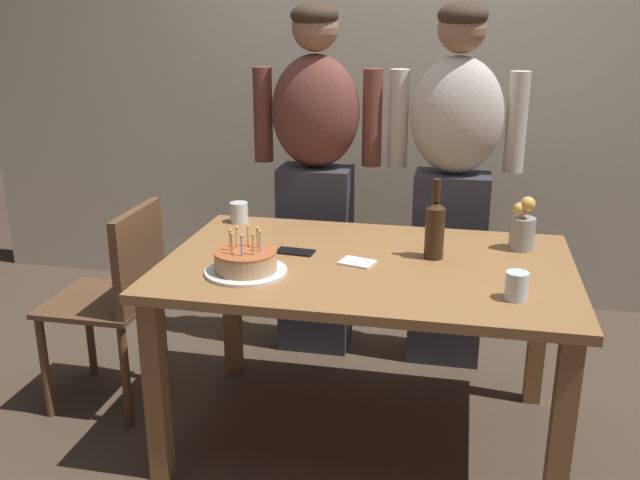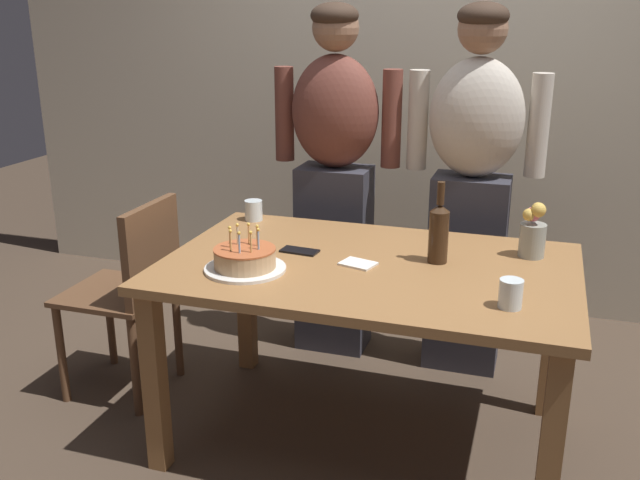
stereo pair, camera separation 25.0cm
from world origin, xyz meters
name	(u,v)px [view 2 (the right image)]	position (x,y,z in m)	size (l,w,h in m)	color
ground_plane	(365,437)	(0.00, 0.00, 0.00)	(10.00, 10.00, 0.00)	#47382B
back_wall	(440,73)	(0.00, 1.55, 1.30)	(5.20, 0.10, 2.60)	beige
dining_table	(368,288)	(0.00, 0.00, 0.64)	(1.50, 0.96, 0.74)	olive
birthday_cake	(245,260)	(-0.40, -0.20, 0.78)	(0.29, 0.29, 0.16)	white
water_glass_near	(511,294)	(0.52, -0.25, 0.79)	(0.07, 0.07, 0.09)	silver
water_glass_far	(254,210)	(-0.62, 0.39, 0.78)	(0.08, 0.08, 0.09)	silver
wine_bottle	(439,232)	(0.24, 0.09, 0.86)	(0.07, 0.07, 0.30)	#382314
cell_phone	(300,251)	(-0.28, 0.04, 0.74)	(0.14, 0.07, 0.01)	black
napkin_stack	(358,264)	(-0.03, -0.02, 0.74)	(0.12, 0.09, 0.01)	white
flower_vase	(533,231)	(0.56, 0.26, 0.84)	(0.10, 0.10, 0.21)	#999E93
person_man_bearded	(335,177)	(-0.36, 0.76, 0.87)	(0.61, 0.27, 1.66)	#33333D
person_woman_cardigan	(472,187)	(0.28, 0.76, 0.87)	(0.61, 0.27, 1.66)	#33333D
dining_chair	(134,283)	(-1.04, 0.05, 0.52)	(0.42, 0.42, 0.87)	brown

